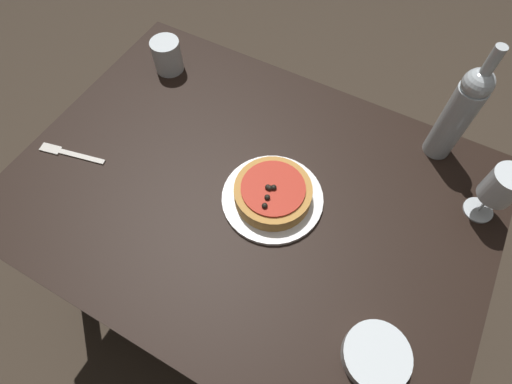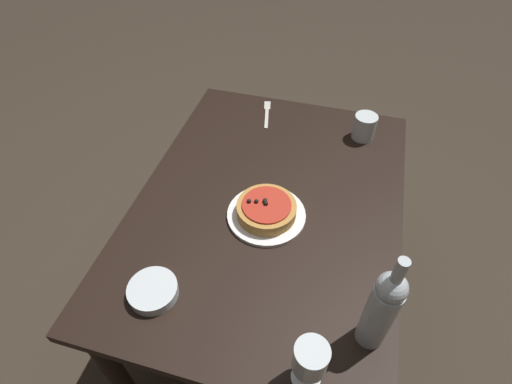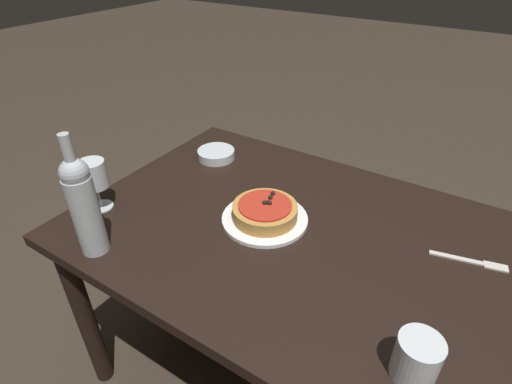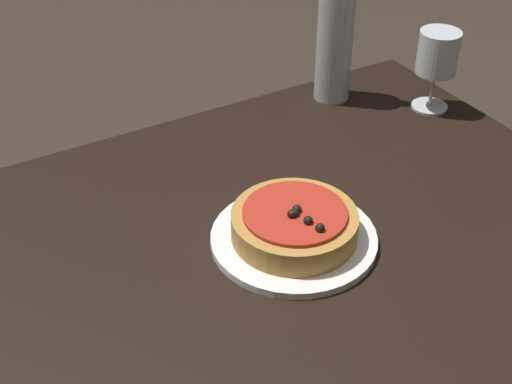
{
  "view_description": "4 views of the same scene",
  "coord_description": "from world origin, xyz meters",
  "px_view_note": "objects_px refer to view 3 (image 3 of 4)",
  "views": [
    {
      "loc": [
        0.26,
        -0.44,
        1.58
      ],
      "look_at": [
        0.03,
        -0.02,
        0.76
      ],
      "focal_mm": 28.0,
      "sensor_mm": 36.0,
      "label": 1
    },
    {
      "loc": [
        0.87,
        0.2,
        1.69
      ],
      "look_at": [
        0.04,
        -0.03,
        0.79
      ],
      "focal_mm": 28.0,
      "sensor_mm": 36.0,
      "label": 2
    },
    {
      "loc": [
        -0.42,
        0.81,
        1.43
      ],
      "look_at": [
        0.11,
        -0.02,
        0.77
      ],
      "focal_mm": 28.0,
      "sensor_mm": 36.0,
      "label": 3
    },
    {
      "loc": [
        -0.41,
        -0.68,
        1.4
      ],
      "look_at": [
        0.02,
        0.04,
        0.79
      ],
      "focal_mm": 50.0,
      "sensor_mm": 36.0,
      "label": 4
    }
  ],
  "objects_px": {
    "wine_bottle": "(83,204)",
    "water_cup": "(417,359)",
    "dining_table": "(283,249)",
    "fork": "(473,262)",
    "pizza": "(265,211)",
    "side_bowl": "(216,154)",
    "dinner_plate": "(265,219)",
    "wine_glass": "(94,176)"
  },
  "relations": [
    {
      "from": "dining_table",
      "to": "wine_glass",
      "type": "xyz_separation_m",
      "value": [
        0.52,
        0.22,
        0.2
      ]
    },
    {
      "from": "water_cup",
      "to": "side_bowl",
      "type": "bearing_deg",
      "value": -30.04
    },
    {
      "from": "wine_bottle",
      "to": "water_cup",
      "type": "xyz_separation_m",
      "value": [
        -0.81,
        -0.09,
        -0.1
      ]
    },
    {
      "from": "wine_glass",
      "to": "water_cup",
      "type": "relative_size",
      "value": 1.63
    },
    {
      "from": "dinner_plate",
      "to": "wine_bottle",
      "type": "bearing_deg",
      "value": 48.0
    },
    {
      "from": "pizza",
      "to": "wine_glass",
      "type": "height_order",
      "value": "wine_glass"
    },
    {
      "from": "dinner_plate",
      "to": "wine_bottle",
      "type": "xyz_separation_m",
      "value": [
        0.32,
        0.35,
        0.14
      ]
    },
    {
      "from": "pizza",
      "to": "fork",
      "type": "xyz_separation_m",
      "value": [
        -0.55,
        -0.14,
        -0.03
      ]
    },
    {
      "from": "water_cup",
      "to": "fork",
      "type": "height_order",
      "value": "water_cup"
    },
    {
      "from": "dinner_plate",
      "to": "wine_bottle",
      "type": "height_order",
      "value": "wine_bottle"
    },
    {
      "from": "dining_table",
      "to": "water_cup",
      "type": "xyz_separation_m",
      "value": [
        -0.43,
        0.27,
        0.14
      ]
    },
    {
      "from": "wine_bottle",
      "to": "water_cup",
      "type": "distance_m",
      "value": 0.82
    },
    {
      "from": "dining_table",
      "to": "fork",
      "type": "xyz_separation_m",
      "value": [
        -0.49,
        -0.13,
        0.09
      ]
    },
    {
      "from": "pizza",
      "to": "side_bowl",
      "type": "height_order",
      "value": "pizza"
    },
    {
      "from": "dining_table",
      "to": "water_cup",
      "type": "bearing_deg",
      "value": 148.02
    },
    {
      "from": "wine_glass",
      "to": "wine_bottle",
      "type": "height_order",
      "value": "wine_bottle"
    },
    {
      "from": "dinner_plate",
      "to": "wine_glass",
      "type": "distance_m",
      "value": 0.52
    },
    {
      "from": "wine_glass",
      "to": "water_cup",
      "type": "height_order",
      "value": "wine_glass"
    },
    {
      "from": "dining_table",
      "to": "fork",
      "type": "distance_m",
      "value": 0.51
    },
    {
      "from": "wine_glass",
      "to": "wine_bottle",
      "type": "relative_size",
      "value": 0.47
    },
    {
      "from": "dinner_plate",
      "to": "wine_glass",
      "type": "bearing_deg",
      "value": 25.08
    },
    {
      "from": "dining_table",
      "to": "wine_glass",
      "type": "bearing_deg",
      "value": 23.16
    },
    {
      "from": "pizza",
      "to": "wine_bottle",
      "type": "distance_m",
      "value": 0.49
    },
    {
      "from": "pizza",
      "to": "dining_table",
      "type": "bearing_deg",
      "value": -172.8
    },
    {
      "from": "dining_table",
      "to": "side_bowl",
      "type": "distance_m",
      "value": 0.48
    },
    {
      "from": "dining_table",
      "to": "wine_bottle",
      "type": "distance_m",
      "value": 0.57
    },
    {
      "from": "pizza",
      "to": "wine_bottle",
      "type": "bearing_deg",
      "value": 48.01
    },
    {
      "from": "side_bowl",
      "to": "fork",
      "type": "distance_m",
      "value": 0.91
    },
    {
      "from": "wine_glass",
      "to": "water_cup",
      "type": "distance_m",
      "value": 0.96
    },
    {
      "from": "pizza",
      "to": "wine_glass",
      "type": "relative_size",
      "value": 1.19
    },
    {
      "from": "wine_bottle",
      "to": "water_cup",
      "type": "relative_size",
      "value": 3.44
    },
    {
      "from": "dinner_plate",
      "to": "pizza",
      "type": "xyz_separation_m",
      "value": [
        -0.0,
        -0.0,
        0.03
      ]
    },
    {
      "from": "dining_table",
      "to": "wine_bottle",
      "type": "bearing_deg",
      "value": 43.54
    },
    {
      "from": "water_cup",
      "to": "wine_bottle",
      "type": "bearing_deg",
      "value": 6.31
    },
    {
      "from": "wine_bottle",
      "to": "fork",
      "type": "distance_m",
      "value": 1.0
    },
    {
      "from": "pizza",
      "to": "fork",
      "type": "height_order",
      "value": "pizza"
    },
    {
      "from": "dinner_plate",
      "to": "pizza",
      "type": "bearing_deg",
      "value": -93.59
    },
    {
      "from": "dinner_plate",
      "to": "fork",
      "type": "distance_m",
      "value": 0.57
    },
    {
      "from": "wine_bottle",
      "to": "water_cup",
      "type": "bearing_deg",
      "value": -173.69
    },
    {
      "from": "dining_table",
      "to": "water_cup",
      "type": "relative_size",
      "value": 12.16
    },
    {
      "from": "dinner_plate",
      "to": "pizza",
      "type": "distance_m",
      "value": 0.03
    },
    {
      "from": "wine_glass",
      "to": "wine_bottle",
      "type": "distance_m",
      "value": 0.2
    }
  ]
}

